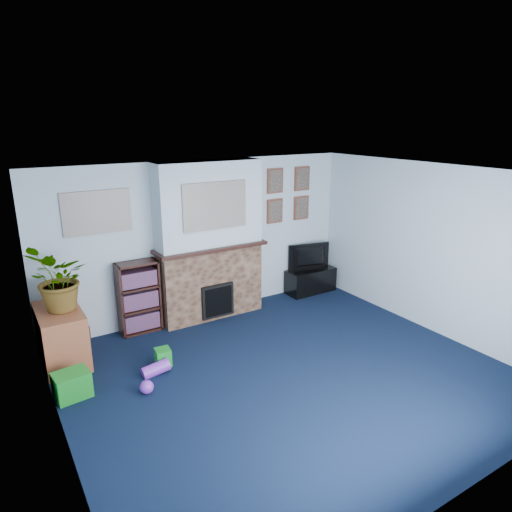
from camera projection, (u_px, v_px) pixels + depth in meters
floor at (287, 374)px, 5.53m from camera, size 5.00×4.50×0.01m
ceiling at (292, 175)px, 4.83m from camera, size 5.00×4.50×0.01m
wall_back at (204, 239)px, 7.01m from camera, size 5.00×0.04×2.40m
wall_front at (469, 371)px, 3.35m from camera, size 5.00×0.04×2.40m
wall_left at (54, 334)px, 3.92m from camera, size 0.04×4.50×2.40m
wall_right at (433, 249)px, 6.44m from camera, size 0.04×4.50×2.40m
chimney_breast at (210, 243)px, 6.85m from camera, size 1.72×0.50×2.40m
collage_main at (215, 206)px, 6.50m from camera, size 1.00×0.03×0.68m
collage_left at (97, 212)px, 6.05m from camera, size 0.90×0.03×0.58m
portrait_tl at (275, 181)px, 7.42m from camera, size 0.30×0.03×0.40m
portrait_tr at (302, 179)px, 7.70m from camera, size 0.30×0.03×0.40m
portrait_bl at (275, 211)px, 7.56m from camera, size 0.30×0.03×0.40m
portrait_br at (301, 208)px, 7.84m from camera, size 0.30×0.03×0.40m
tv_stand at (310, 280)px, 8.10m from camera, size 0.89×0.38×0.42m
television at (311, 257)px, 7.99m from camera, size 0.78×0.26×0.45m
bookshelf at (139, 299)px, 6.53m from camera, size 0.58×0.28×1.05m
sideboard at (62, 337)px, 5.72m from camera, size 0.51×0.92×0.71m
potted_plant at (59, 280)px, 5.48m from camera, size 0.85×0.90×0.81m
mantel_clock at (205, 242)px, 6.75m from camera, size 0.10×0.06×0.15m
mantel_candle at (225, 238)px, 6.92m from camera, size 0.05×0.05×0.17m
mantel_teddy at (182, 246)px, 6.56m from camera, size 0.14×0.14×0.14m
mantel_can at (251, 236)px, 7.15m from camera, size 0.06×0.06×0.13m
green_crate at (72, 385)px, 5.05m from camera, size 0.40×0.34×0.30m
toy_ball at (147, 386)px, 5.13m from camera, size 0.16×0.16×0.16m
toy_block at (163, 357)px, 5.71m from camera, size 0.20×0.20×0.22m
toy_tube at (156, 369)px, 5.52m from camera, size 0.35×0.15×0.20m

